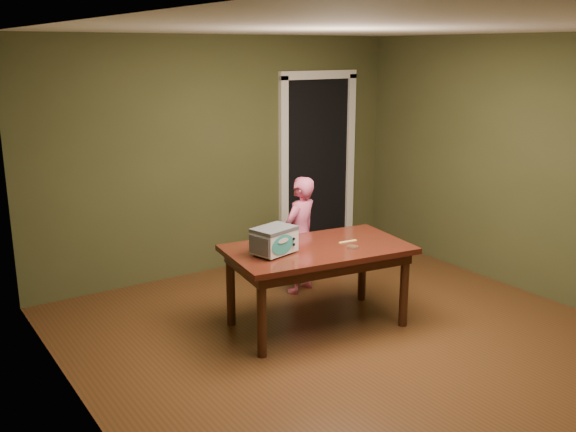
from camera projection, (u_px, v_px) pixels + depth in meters
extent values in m
plane|color=#562F18|center=(365.00, 347.00, 5.43)|extent=(5.00, 5.00, 0.00)
cube|color=#444625|center=(222.00, 156.00, 7.11)|extent=(4.50, 0.02, 2.60)
cube|color=#444625|center=(88.00, 244.00, 3.89)|extent=(0.02, 5.00, 2.60)
cube|color=#444625|center=(544.00, 169.00, 6.31)|extent=(0.02, 5.00, 2.60)
cube|color=white|center=(376.00, 28.00, 4.77)|extent=(4.50, 5.00, 0.02)
cube|color=black|center=(302.00, 163.00, 8.11)|extent=(0.90, 0.60, 2.10)
cube|color=black|center=(317.00, 166.00, 7.86)|extent=(0.90, 0.02, 2.10)
cube|color=white|center=(284.00, 171.00, 7.58)|extent=(0.10, 0.06, 2.20)
cube|color=white|center=(350.00, 163.00, 8.12)|extent=(0.10, 0.06, 2.20)
cube|color=white|center=(319.00, 75.00, 7.57)|extent=(1.10, 0.06, 0.10)
cube|color=#3B190D|center=(318.00, 249.00, 5.69)|extent=(1.71, 1.11, 0.05)
cube|color=#33180C|center=(318.00, 257.00, 5.70)|extent=(1.57, 0.97, 0.10)
cylinder|color=#33180C|center=(262.00, 317.00, 5.18)|extent=(0.08, 0.08, 0.70)
cylinder|color=#33180C|center=(231.00, 289.00, 5.79)|extent=(0.08, 0.08, 0.70)
cylinder|color=#33180C|center=(404.00, 289.00, 5.77)|extent=(0.08, 0.08, 0.70)
cylinder|color=#33180C|center=(362.00, 266.00, 6.38)|extent=(0.08, 0.08, 0.70)
cylinder|color=#4C4F54|center=(271.00, 259.00, 5.32)|extent=(0.02, 0.02, 0.01)
cylinder|color=#4C4F54|center=(254.00, 255.00, 5.44)|extent=(0.02, 0.02, 0.01)
cylinder|color=#4C4F54|center=(294.00, 251.00, 5.52)|extent=(0.02, 0.02, 0.01)
cylinder|color=#4C4F54|center=(277.00, 247.00, 5.65)|extent=(0.02, 0.02, 0.01)
cube|color=white|center=(274.00, 241.00, 5.45)|extent=(0.40, 0.33, 0.20)
cube|color=#4C4F54|center=(274.00, 229.00, 5.43)|extent=(0.41, 0.34, 0.03)
cube|color=#4C4F54|center=(259.00, 246.00, 5.32)|extent=(0.07, 0.22, 0.15)
cube|color=#4C4F54|center=(288.00, 236.00, 5.59)|extent=(0.07, 0.22, 0.15)
ellipsoid|color=teal|center=(283.00, 245.00, 5.35)|extent=(0.26, 0.07, 0.17)
cylinder|color=black|center=(294.00, 239.00, 5.44)|extent=(0.03, 0.02, 0.02)
cylinder|color=black|center=(294.00, 245.00, 5.45)|extent=(0.02, 0.02, 0.02)
cylinder|color=silver|center=(353.00, 247.00, 5.63)|extent=(0.10, 0.10, 0.02)
cylinder|color=#472717|center=(353.00, 246.00, 5.63)|extent=(0.09, 0.09, 0.01)
cube|color=#F6E46B|center=(348.00, 241.00, 5.82)|extent=(0.18, 0.04, 0.01)
imported|color=#D45780|center=(300.00, 235.00, 6.54)|extent=(0.51, 0.42, 1.21)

